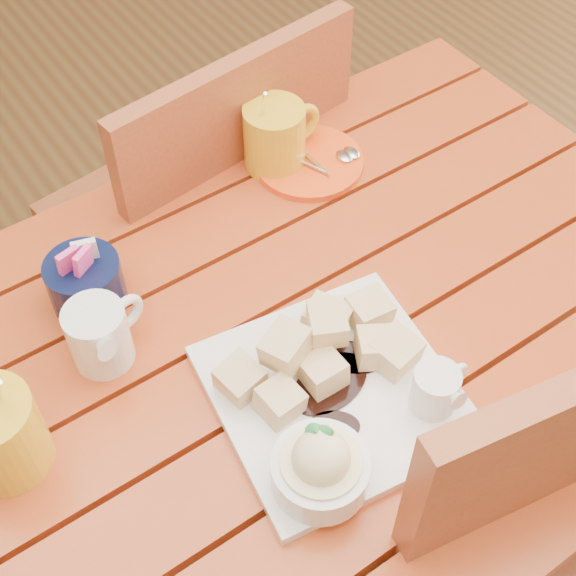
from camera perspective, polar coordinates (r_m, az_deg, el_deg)
ground at (r=1.69m, az=0.26°, el=-18.53°), size 5.00×5.00×0.00m
table at (r=1.12m, az=0.38°, el=-6.91°), size 1.20×0.79×0.75m
dessert_plate at (r=0.94m, az=3.35°, el=-8.07°), size 0.31×0.31×0.11m
coffee_mug_right at (r=1.22m, az=-0.86°, el=10.79°), size 0.13×0.09×0.15m
cream_pitcher at (r=1.00m, az=-13.17°, el=-3.21°), size 0.11×0.09×0.09m
sugar_caddy at (r=1.07m, az=-14.20°, el=0.42°), size 0.10×0.10×0.11m
orange_saucer at (r=1.24m, az=1.56°, el=8.98°), size 0.17×0.17×0.02m
chair_far at (r=1.50m, az=-5.71°, el=4.93°), size 0.48×0.48×0.92m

